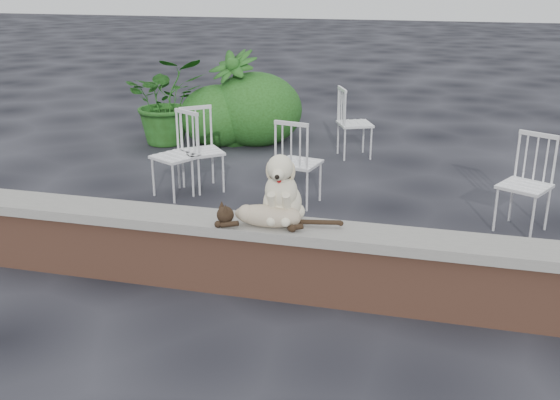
% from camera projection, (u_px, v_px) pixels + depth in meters
% --- Properties ---
extents(ground, '(60.00, 60.00, 0.00)m').
position_uv_depth(ground, '(319.00, 297.00, 4.98)').
color(ground, black).
rests_on(ground, ground).
extents(brick_wall, '(6.00, 0.30, 0.50)m').
position_uv_depth(brick_wall, '(319.00, 268.00, 4.90)').
color(brick_wall, brown).
rests_on(brick_wall, ground).
extents(capstone, '(6.20, 0.40, 0.08)m').
position_uv_depth(capstone, '(320.00, 233.00, 4.80)').
color(capstone, slate).
rests_on(capstone, brick_wall).
extents(dog, '(0.42, 0.52, 0.56)m').
position_uv_depth(dog, '(282.00, 186.00, 4.84)').
color(dog, beige).
rests_on(dog, capstone).
extents(cat, '(1.14, 0.38, 0.19)m').
position_uv_depth(cat, '(267.00, 215.00, 4.79)').
color(cat, tan).
rests_on(cat, capstone).
extents(chair_c, '(0.66, 0.66, 0.94)m').
position_uv_depth(chair_c, '(299.00, 162.00, 6.85)').
color(chair_c, white).
rests_on(chair_c, ground).
extents(chair_d, '(0.76, 0.76, 0.94)m').
position_uv_depth(chair_d, '(525.00, 184.00, 6.12)').
color(chair_d, white).
rests_on(chair_d, ground).
extents(chair_b, '(0.76, 0.76, 0.94)m').
position_uv_depth(chair_b, '(175.00, 155.00, 7.09)').
color(chair_b, white).
rests_on(chair_b, ground).
extents(chair_a, '(0.79, 0.79, 0.94)m').
position_uv_depth(chair_a, '(202.00, 150.00, 7.28)').
color(chair_a, white).
rests_on(chair_a, ground).
extents(chair_e, '(0.74, 0.74, 0.94)m').
position_uv_depth(chair_e, '(355.00, 123.00, 8.61)').
color(chair_e, white).
rests_on(chair_e, ground).
extents(potted_plant_a, '(1.47, 1.41, 1.26)m').
position_uv_depth(potted_plant_a, '(167.00, 101.00, 9.24)').
color(potted_plant_a, '#1D4213').
rests_on(potted_plant_a, ground).
extents(potted_plant_b, '(0.98, 0.98, 1.33)m').
position_uv_depth(potted_plant_b, '(233.00, 98.00, 9.24)').
color(potted_plant_b, '#1D4213').
rests_on(potted_plant_b, ground).
extents(shrubbery, '(1.75, 2.34, 1.08)m').
position_uv_depth(shrubbery, '(245.00, 111.00, 9.53)').
color(shrubbery, '#1D4213').
rests_on(shrubbery, ground).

